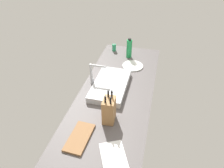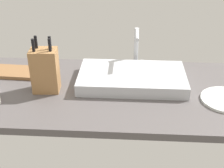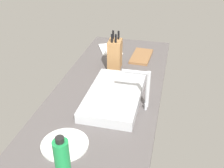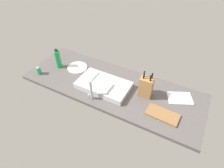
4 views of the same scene
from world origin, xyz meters
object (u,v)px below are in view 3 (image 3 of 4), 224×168
faucet (144,85)px  water_bottle (62,162)px  sink_basin (114,96)px  dinner_plate (65,144)px  dish_towel (110,49)px  cutting_board (141,56)px  knife_block (115,54)px

faucet → water_bottle: bearing=-21.1°
sink_basin → dinner_plate: 45.81cm
dish_towel → water_bottle: bearing=6.1°
sink_basin → cutting_board: 64.72cm
faucet → sink_basin: bearing=-96.9°
sink_basin → cutting_board: sink_basin is taller
dinner_plate → dish_towel: size_ratio=1.00×
cutting_board → water_bottle: bearing=-5.9°
cutting_board → sink_basin: bearing=-6.2°
faucet → dinner_plate: bearing=-37.3°
water_bottle → dish_towel: size_ratio=1.03×
water_bottle → dish_towel: 137.50cm
cutting_board → dinner_plate: (107.80, -21.20, -0.30)cm
sink_basin → dinner_plate: sink_basin is taller
knife_block → dish_towel: bearing=-163.7°
knife_block → dish_towel: size_ratio=1.19×
knife_block → cutting_board: 29.92cm
faucet → knife_block: 51.10cm
sink_basin → dinner_plate: bearing=-18.1°
faucet → cutting_board: size_ratio=0.78×
water_bottle → sink_basin: bearing=174.4°
knife_block → water_bottle: (104.56, 3.19, 0.13)cm
dinner_plate → dish_towel: same height
dinner_plate → knife_block: bearing=176.8°
faucet → dinner_plate: size_ratio=0.99×
sink_basin → knife_block: knife_block is taller
sink_basin → dish_towel: 76.05cm
faucet → water_bottle: 65.52cm
knife_block → water_bottle: size_ratio=1.16×
knife_block → dish_towel: (-31.78, -11.27, -10.32)cm
sink_basin → faucet: 20.53cm
faucet → knife_block: bearing=-148.4°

